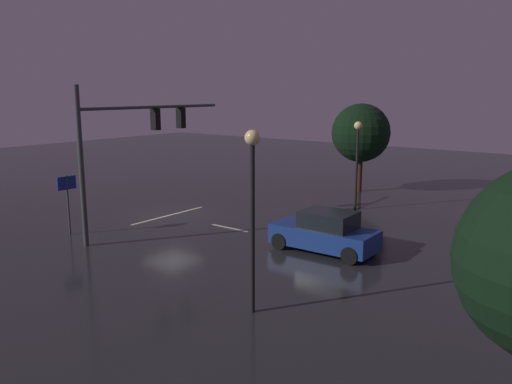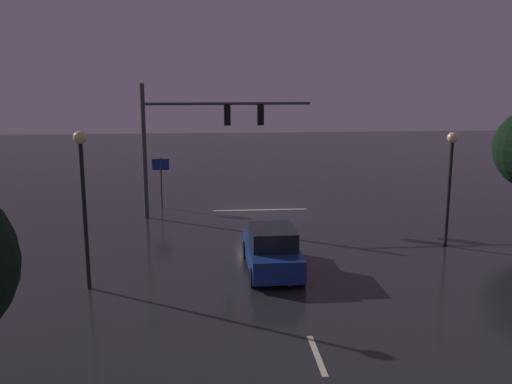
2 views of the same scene
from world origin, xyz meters
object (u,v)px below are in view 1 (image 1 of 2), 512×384
(traffic_signal_assembly, at_px, (131,135))
(car_approaching, at_px, (325,233))
(street_lamp_left_kerb, at_px, (357,148))
(street_lamp_right_kerb, at_px, (252,188))
(route_sign, at_px, (67,192))
(tree_left_near, at_px, (361,133))

(traffic_signal_assembly, bearing_deg, car_approaching, 108.07)
(car_approaching, xyz_separation_m, street_lamp_left_kerb, (-7.67, -2.45, 2.61))
(street_lamp_right_kerb, xyz_separation_m, route_sign, (-1.59, -11.78, -1.76))
(street_lamp_right_kerb, relative_size, route_sign, 1.96)
(street_lamp_left_kerb, xyz_separation_m, route_sign, (12.49, -8.08, -1.43))
(route_sign, bearing_deg, traffic_signal_assembly, 134.73)
(traffic_signal_assembly, distance_m, route_sign, 3.88)
(street_lamp_left_kerb, xyz_separation_m, tree_left_near, (-4.91, -2.19, 0.40))
(car_approaching, height_order, route_sign, route_sign)
(street_lamp_right_kerb, bearing_deg, tree_left_near, -162.79)
(traffic_signal_assembly, height_order, tree_left_near, traffic_signal_assembly)
(car_approaching, xyz_separation_m, tree_left_near, (-12.58, -4.64, 3.01))
(route_sign, bearing_deg, street_lamp_right_kerb, 82.30)
(street_lamp_left_kerb, bearing_deg, route_sign, -32.91)
(car_approaching, bearing_deg, route_sign, -65.39)
(route_sign, relative_size, tree_left_near, 0.48)
(car_approaching, relative_size, street_lamp_right_kerb, 0.81)
(route_sign, bearing_deg, tree_left_near, 161.29)
(street_lamp_right_kerb, xyz_separation_m, tree_left_near, (-18.99, -5.88, 0.07))
(traffic_signal_assembly, relative_size, car_approaching, 1.90)
(car_approaching, distance_m, street_lamp_left_kerb, 8.46)
(route_sign, bearing_deg, street_lamp_left_kerb, 147.09)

